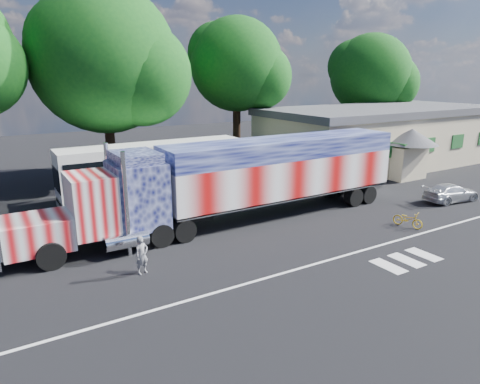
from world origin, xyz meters
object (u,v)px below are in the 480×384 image
semi_truck (243,178)px  coach_bus (155,169)px  bicycle (408,219)px  tree_far_ne (372,75)px  parked_car (451,193)px  woman (142,255)px  tree_n_mid (107,60)px  tree_ne_a (238,65)px

semi_truck → coach_bus: (-2.39, 7.32, -0.60)m
bicycle → tree_far_ne: 28.70m
coach_bus → bicycle: (9.54, -12.84, -1.44)m
parked_car → woman: woman is taller
tree_n_mid → bicycle: bearing=-58.2°
woman → tree_far_ne: tree_far_ne is taller
tree_ne_a → tree_n_mid: bearing=-171.2°
parked_car → tree_ne_a: bearing=24.5°
tree_far_ne → parked_car: bearing=-123.3°
tree_n_mid → tree_far_ne: bearing=5.2°
coach_bus → bicycle: bearing=-53.4°
tree_far_ne → woman: bearing=-150.8°
semi_truck → tree_far_ne: 30.35m
tree_far_ne → tree_n_mid: size_ratio=0.88×
tree_ne_a → bicycle: bearing=-92.7°
tree_n_mid → tree_ne_a: bearing=8.8°
semi_truck → bicycle: size_ratio=13.74×
semi_truck → tree_n_mid: tree_n_mid is taller
coach_bus → tree_n_mid: 8.73m
woman → tree_n_mid: size_ratio=0.11×
woman → bicycle: size_ratio=0.99×
coach_bus → tree_ne_a: 14.23m
coach_bus → tree_ne_a: tree_ne_a is taller
coach_bus → woman: bearing=-113.2°
parked_car → tree_n_mid: bearing=54.8°
bicycle → tree_n_mid: (-10.98, 17.67, 8.57)m
coach_bus → tree_n_mid: (-1.44, 4.83, 7.13)m
coach_bus → woman: coach_bus is taller
coach_bus → tree_ne_a: bearing=32.5°
semi_truck → woman: semi_truck is taller
coach_bus → tree_far_ne: bearing=14.9°
bicycle → tree_n_mid: tree_n_mid is taller
bicycle → tree_ne_a: (0.93, 19.52, 8.39)m
parked_car → tree_far_ne: 23.45m
semi_truck → tree_n_mid: bearing=107.5°
tree_ne_a → tree_far_ne: 17.84m
tree_ne_a → tree_n_mid: size_ratio=0.91×
parked_car → bicycle: parked_car is taller
semi_truck → bicycle: 9.27m
coach_bus → parked_car: bearing=-34.5°
semi_truck → bicycle: semi_truck is taller
coach_bus → parked_car: (16.07, -11.05, -1.30)m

